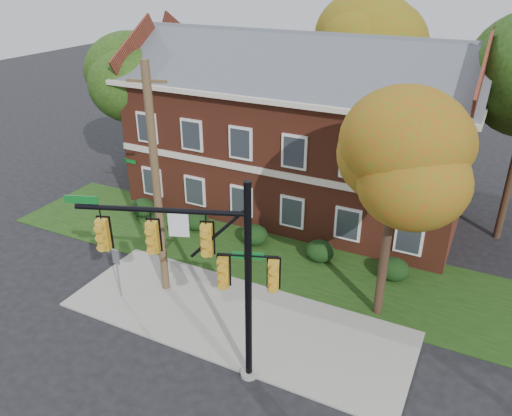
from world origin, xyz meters
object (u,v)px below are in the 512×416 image
at_px(apartment_building, 297,123).
at_px(traffic_signal, 206,262).
at_px(hedge_right, 320,251).
at_px(sign_post, 117,266).
at_px(hedge_center, 254,235).
at_px(tree_near_right, 403,162).
at_px(tree_left_rear, 140,79).
at_px(utility_pole, 156,185).
at_px(tree_far_rear, 366,34).
at_px(hedge_far_left, 143,208).
at_px(hedge_far_right, 393,269).
at_px(hedge_left, 196,221).

distance_m(apartment_building, traffic_signal, 14.13).
relative_size(hedge_right, sign_post, 0.59).
height_order(apartment_building, traffic_signal, apartment_building).
height_order(hedge_center, tree_near_right, tree_near_right).
bearing_deg(traffic_signal, tree_left_rear, 113.54).
bearing_deg(traffic_signal, hedge_right, 63.81).
height_order(tree_near_right, utility_pole, utility_pole).
xyz_separation_m(hedge_right, tree_near_right, (3.72, -2.83, 6.14)).
bearing_deg(hedge_right, sign_post, -134.77).
bearing_deg(tree_far_rear, hedge_far_left, -122.50).
height_order(hedge_far_right, tree_left_rear, tree_left_rear).
relative_size(hedge_center, tree_left_rear, 0.16).
relative_size(apartment_building, sign_post, 7.91).
bearing_deg(utility_pole, tree_far_rear, 63.79).
xyz_separation_m(apartment_building, hedge_right, (3.50, -5.25, -4.46)).
bearing_deg(hedge_left, apartment_building, 56.33).
distance_m(hedge_left, hedge_center, 3.50).
distance_m(hedge_center, tree_near_right, 9.90).
xyz_separation_m(tree_near_right, utility_pole, (-8.94, -2.37, -1.69)).
bearing_deg(hedge_far_right, hedge_left, 180.00).
bearing_deg(sign_post, utility_pole, 47.97).
distance_m(tree_near_right, traffic_signal, 7.66).
height_order(hedge_center, hedge_right, same).
xyz_separation_m(hedge_left, tree_far_rear, (4.84, 13.09, 8.32)).
distance_m(apartment_building, utility_pole, 10.60).
bearing_deg(hedge_center, hedge_left, 180.00).
bearing_deg(hedge_left, hedge_center, 0.00).
distance_m(tree_near_right, tree_far_rear, 17.12).
height_order(hedge_left, traffic_signal, traffic_signal).
distance_m(apartment_building, tree_far_rear, 8.84).
height_order(tree_near_right, sign_post, tree_near_right).
xyz_separation_m(hedge_far_right, sign_post, (-10.05, -6.60, 1.09)).
relative_size(hedge_far_left, utility_pole, 0.14).
bearing_deg(tree_left_rear, hedge_center, -23.04).
bearing_deg(apartment_building, traffic_signal, -79.13).
bearing_deg(traffic_signal, tree_near_right, 31.07).
bearing_deg(hedge_far_right, sign_post, -146.69).
distance_m(hedge_far_left, traffic_signal, 13.55).
bearing_deg(hedge_far_left, tree_left_rear, 123.42).
height_order(hedge_center, utility_pole, utility_pole).
xyz_separation_m(hedge_center, hedge_far_right, (7.00, 0.00, 0.00)).
bearing_deg(hedge_left, hedge_far_right, 0.00).
height_order(tree_near_right, tree_far_rear, tree_far_rear).
height_order(hedge_center, sign_post, sign_post).
bearing_deg(hedge_far_right, tree_left_rear, 166.11).
height_order(apartment_building, tree_left_rear, apartment_building).
bearing_deg(hedge_center, hedge_far_left, 180.00).
distance_m(hedge_far_right, tree_far_rear, 16.51).
distance_m(apartment_building, hedge_far_left, 9.82).
bearing_deg(tree_left_rear, tree_near_right, -22.36).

